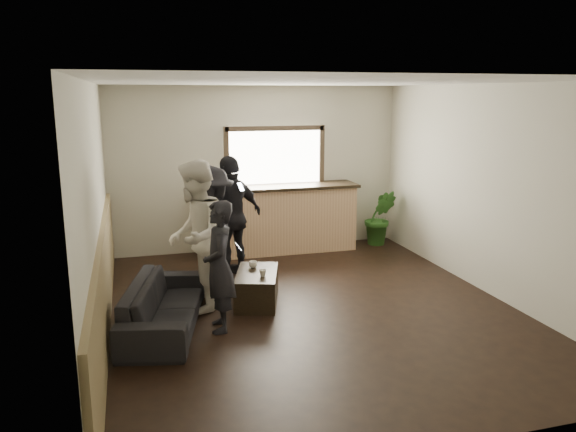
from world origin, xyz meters
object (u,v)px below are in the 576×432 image
object	(u,v)px
bar_counter	(279,215)
potted_plant	(380,218)
cup_b	(263,273)
person_c	(211,230)
coffee_table	(257,287)
person_d	(232,217)
person_a	(219,266)
person_b	(196,237)
cup_a	(253,264)
sofa	(164,305)

from	to	relation	value
bar_counter	potted_plant	bearing A→B (deg)	-2.89
cup_b	person_c	distance (m)	1.00
coffee_table	cup_b	xyz separation A→B (m)	(0.04, -0.18, 0.25)
potted_plant	person_d	distance (m)	3.06
coffee_table	person_c	distance (m)	1.00
person_a	person_d	bearing A→B (deg)	168.98
bar_counter	person_a	world-z (taller)	bar_counter
cup_b	person_b	bearing A→B (deg)	168.52
cup_a	person_d	xyz separation A→B (m)	(-0.09, 0.98, 0.45)
sofa	person_c	bearing A→B (deg)	-21.02
person_a	person_d	size ratio (longest dim) A/B	0.84
sofa	cup_b	size ratio (longest dim) A/B	20.29
person_b	person_d	size ratio (longest dim) A/B	1.05
sofa	person_a	distance (m)	0.81
person_a	potted_plant	bearing A→B (deg)	134.50
bar_counter	sofa	size ratio (longest dim) A/B	1.42
potted_plant	person_d	world-z (taller)	person_d
cup_a	bar_counter	bearing A→B (deg)	66.26
sofa	cup_b	world-z (taller)	sofa
cup_a	cup_b	bearing A→B (deg)	-83.76
person_b	person_c	size ratio (longest dim) A/B	1.08
sofa	person_a	size ratio (longest dim) A/B	1.26
person_a	sofa	bearing A→B (deg)	-105.07
coffee_table	cup_b	world-z (taller)	cup_b
coffee_table	cup_a	xyz separation A→B (m)	(-0.00, 0.20, 0.25)
cup_a	potted_plant	world-z (taller)	potted_plant
bar_counter	person_b	world-z (taller)	bar_counter
person_c	person_d	xyz separation A→B (m)	(0.40, 0.62, 0.03)
sofa	coffee_table	bearing A→B (deg)	-54.45
cup_b	coffee_table	bearing A→B (deg)	101.69
potted_plant	person_b	world-z (taller)	person_b
cup_b	person_b	distance (m)	0.96
bar_counter	sofa	bearing A→B (deg)	-127.37
cup_b	person_a	world-z (taller)	person_a
bar_counter	coffee_table	xyz separation A→B (m)	(-0.91, -2.29, -0.44)
bar_counter	cup_b	world-z (taller)	bar_counter
potted_plant	person_d	xyz separation A→B (m)	(-2.86, -1.01, 0.40)
coffee_table	person_b	size ratio (longest dim) A/B	0.49
sofa	person_b	world-z (taller)	person_b
bar_counter	potted_plant	distance (m)	1.86
person_c	person_a	bearing A→B (deg)	-9.15
coffee_table	person_a	distance (m)	1.08
sofa	cup_b	xyz separation A→B (m)	(1.26, 0.32, 0.18)
person_d	cup_b	bearing A→B (deg)	68.04
cup_b	person_d	bearing A→B (deg)	95.69
coffee_table	person_b	distance (m)	1.07
coffee_table	sofa	bearing A→B (deg)	-157.68
bar_counter	cup_a	world-z (taller)	bar_counter
bar_counter	person_a	size ratio (longest dim) A/B	1.79
potted_plant	person_c	distance (m)	3.66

